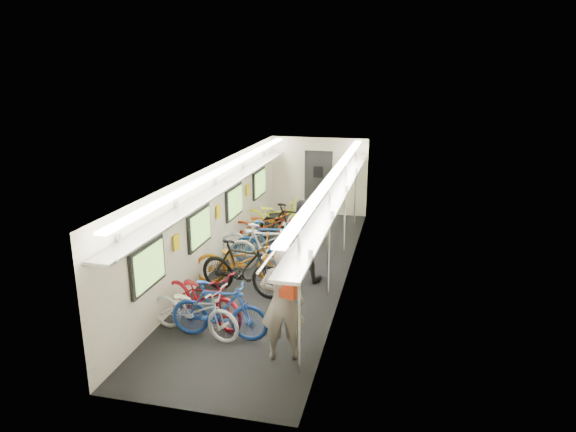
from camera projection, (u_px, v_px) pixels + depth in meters
The scene contains 15 objects.
train_car_shell at pixel (272, 193), 11.86m from camera, with size 10.00×10.00×10.00m.
bicycle_0 at pixel (194, 309), 8.74m from camera, with size 0.62×1.79×0.94m, color silver.
bicycle_1 at pixel (219, 310), 8.61m from camera, with size 0.48×1.72×1.03m, color #193C96.
bicycle_2 at pixel (203, 296), 9.18m from camera, with size 0.66×1.89×0.99m, color maroon.
bicycle_3 at pixel (242, 268), 10.29m from camera, with size 0.53×1.89×1.13m, color black.
bicycle_4 at pixel (242, 260), 10.81m from camera, with size 0.70×2.01×1.06m, color #BB6911.
bicycle_5 at pixel (266, 248), 11.46m from camera, with size 0.53×1.86×1.12m, color silver.
bicycle_6 at pixel (263, 241), 11.96m from camera, with size 0.74×2.12×1.11m, color #B5B6BA.
bicycle_7 at pixel (271, 243), 11.85m from camera, with size 0.50×1.78×1.07m, color navy.
bicycle_8 at pixel (266, 225), 13.30m from camera, with size 0.67×1.91×1.00m, color maroon.
bicycle_9 at pixel (292, 225), 13.23m from camera, with size 0.51×1.81×1.09m, color black.
bicycle_10 at pixel (276, 217), 14.02m from camera, with size 0.69×1.99×1.04m, color #EEF717.
passenger_near at pixel (283, 303), 7.90m from camera, with size 0.69×0.46×1.90m, color slate.
passenger_mid at pixel (302, 240), 10.95m from camera, with size 0.87×0.68×1.79m, color black.
backpack at pixel (289, 286), 7.72m from camera, with size 0.26×0.14×0.38m, color #B32D11.
Camera 1 is at (2.65, -10.43, 4.43)m, focal length 32.00 mm.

